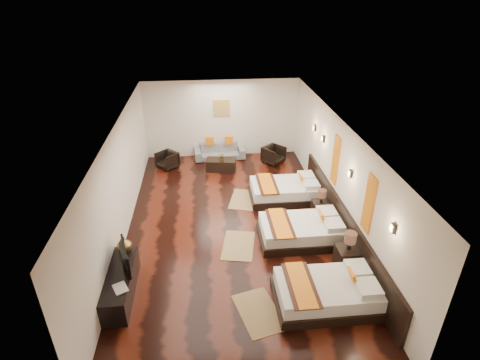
{
  "coord_description": "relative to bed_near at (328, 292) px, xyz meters",
  "views": [
    {
      "loc": [
        -0.62,
        -8.42,
        5.87
      ],
      "look_at": [
        0.26,
        0.55,
        1.1
      ],
      "focal_mm": 28.54,
      "sensor_mm": 36.0,
      "label": 1
    }
  ],
  "objects": [
    {
      "name": "armchair_right",
      "position": [
        0.09,
        6.71,
        0.04
      ],
      "size": [
        0.95,
        0.95,
        0.62
      ],
      "primitive_type": "imported",
      "rotation": [
        0.0,
        0.0,
        0.71
      ],
      "color": "black",
      "rests_on": "floor"
    },
    {
      "name": "coffee_table",
      "position": [
        -1.81,
        6.31,
        -0.07
      ],
      "size": [
        1.07,
        0.65,
        0.4
      ],
      "primitive_type": "cube",
      "rotation": [
        0.0,
        0.0,
        -0.16
      ],
      "color": "black",
      "rests_on": "floor"
    },
    {
      "name": "sconce_far",
      "position": [
        1.01,
        4.29,
        1.58
      ],
      "size": [
        0.07,
        0.12,
        0.18
      ],
      "color": "black",
      "rests_on": "right_wall"
    },
    {
      "name": "table_plant",
      "position": [
        -1.78,
        6.26,
        0.26
      ],
      "size": [
        0.28,
        0.26,
        0.25
      ],
      "primitive_type": "imported",
      "rotation": [
        0.0,
        0.0,
        -0.33
      ],
      "color": "#2A571D",
      "rests_on": "coffee_table"
    },
    {
      "name": "floor",
      "position": [
        -1.7,
        2.89,
        -0.27
      ],
      "size": [
        5.5,
        9.5,
        0.01
      ],
      "primitive_type": "cube",
      "color": "black",
      "rests_on": "ground"
    },
    {
      "name": "orange_panel_a",
      "position": [
        1.03,
        0.99,
        1.43
      ],
      "size": [
        0.04,
        0.4,
        1.3
      ],
      "primitive_type": "cube",
      "color": "#D86014",
      "rests_on": "right_wall"
    },
    {
      "name": "bed_near",
      "position": [
        0.0,
        0.0,
        0.0
      ],
      "size": [
        2.07,
        1.3,
        0.79
      ],
      "color": "black",
      "rests_on": "floor"
    },
    {
      "name": "orange_panel_b",
      "position": [
        1.03,
        3.19,
        1.43
      ],
      "size": [
        0.04,
        0.4,
        1.3
      ],
      "primitive_type": "cube",
      "color": "#D86014",
      "rests_on": "right_wall"
    },
    {
      "name": "right_wall",
      "position": [
        1.05,
        2.89,
        1.13
      ],
      "size": [
        0.01,
        9.5,
        2.8
      ],
      "primitive_type": "cube",
      "color": "silver",
      "rests_on": "floor"
    },
    {
      "name": "ceiling",
      "position": [
        -1.7,
        2.89,
        2.53
      ],
      "size": [
        5.5,
        9.5,
        0.01
      ],
      "primitive_type": "cube",
      "color": "white",
      "rests_on": "floor"
    },
    {
      "name": "figurine",
      "position": [
        -4.2,
        1.41,
        0.45
      ],
      "size": [
        0.42,
        0.42,
        0.34
      ],
      "primitive_type": "imported",
      "rotation": [
        0.0,
        0.0,
        0.34
      ],
      "color": "brown",
      "rests_on": "tv_console"
    },
    {
      "name": "sconce_near",
      "position": [
        1.01,
        -0.11,
        1.58
      ],
      "size": [
        0.07,
        0.12,
        0.18
      ],
      "color": "black",
      "rests_on": "right_wall"
    },
    {
      "name": "back_wall",
      "position": [
        -1.7,
        7.64,
        1.13
      ],
      "size": [
        5.5,
        0.01,
        2.8
      ],
      "primitive_type": "cube",
      "color": "silver",
      "rests_on": "floor"
    },
    {
      "name": "book",
      "position": [
        -4.2,
        0.15,
        0.29
      ],
      "size": [
        0.36,
        0.4,
        0.03
      ],
      "primitive_type": "imported",
      "rotation": [
        0.0,
        0.0,
        0.47
      ],
      "color": "black",
      "rests_on": "tv_console"
    },
    {
      "name": "bed_far",
      "position": [
        -0.0,
        4.21,
        -0.0
      ],
      "size": [
        2.06,
        1.29,
        0.79
      ],
      "color": "black",
      "rests_on": "floor"
    },
    {
      "name": "left_wall",
      "position": [
        -4.45,
        2.89,
        1.13
      ],
      "size": [
        0.01,
        9.5,
        2.8
      ],
      "primitive_type": "cube",
      "color": "silver",
      "rests_on": "floor"
    },
    {
      "name": "bed_mid",
      "position": [
        0.0,
        2.14,
        0.0
      ],
      "size": [
        2.09,
        1.31,
        0.8
      ],
      "color": "black",
      "rests_on": "floor"
    },
    {
      "name": "jute_mat_near",
      "position": [
        -1.42,
        -0.13,
        -0.26
      ],
      "size": [
        1.03,
        1.35,
        0.01
      ],
      "primitive_type": "cube",
      "rotation": [
        0.0,
        0.0,
        0.26
      ],
      "color": "#997B4E",
      "rests_on": "floor"
    },
    {
      "name": "nightstand_a",
      "position": [
        0.75,
        0.97,
        0.07
      ],
      "size": [
        0.5,
        0.5,
        0.98
      ],
      "color": "black",
      "rests_on": "floor"
    },
    {
      "name": "jute_mat_far",
      "position": [
        -1.25,
        4.24,
        -0.26
      ],
      "size": [
        1.03,
        1.35,
        0.01
      ],
      "primitive_type": "cube",
      "rotation": [
        0.0,
        0.0,
        -0.25
      ],
      "color": "#997B4E",
      "rests_on": "floor"
    },
    {
      "name": "nightstand_b",
      "position": [
        0.75,
        3.11,
        0.03
      ],
      "size": [
        0.43,
        0.43,
        0.85
      ],
      "color": "black",
      "rests_on": "floor"
    },
    {
      "name": "sconce_lounge",
      "position": [
        1.01,
        5.19,
        1.58
      ],
      "size": [
        0.07,
        0.12,
        0.18
      ],
      "color": "black",
      "rests_on": "right_wall"
    },
    {
      "name": "tv_console",
      "position": [
        -4.2,
        0.65,
        0.0
      ],
      "size": [
        0.5,
        1.8,
        0.55
      ],
      "primitive_type": "cube",
      "color": "black",
      "rests_on": "floor"
    },
    {
      "name": "tv",
      "position": [
        -4.15,
        0.84,
        0.54
      ],
      "size": [
        0.38,
        0.9,
        0.52
      ],
      "primitive_type": "imported",
      "rotation": [
        0.0,
        0.0,
        1.87
      ],
      "color": "black",
      "rests_on": "tv_console"
    },
    {
      "name": "sofa",
      "position": [
        -1.81,
        7.34,
        -0.0
      ],
      "size": [
        1.87,
        0.84,
        0.53
      ],
      "primitive_type": "imported",
      "rotation": [
        0.0,
        0.0,
        0.07
      ],
      "color": "slate",
      "rests_on": "floor"
    },
    {
      "name": "jute_mat_mid",
      "position": [
        -1.62,
        2.04,
        -0.26
      ],
      "size": [
        0.96,
        1.32,
        0.01
      ],
      "primitive_type": "cube",
      "rotation": [
        0.0,
        0.0,
        -0.19
      ],
      "color": "#997B4E",
      "rests_on": "floor"
    },
    {
      "name": "gold_artwork",
      "position": [
        -1.7,
        7.62,
        1.53
      ],
      "size": [
        0.6,
        0.04,
        0.6
      ],
      "primitive_type": "cube",
      "color": "#AD873F",
      "rests_on": "back_wall"
    },
    {
      "name": "sconce_mid",
      "position": [
        1.01,
        2.09,
        1.58
      ],
      "size": [
        0.07,
        0.12,
        0.18
      ],
      "color": "black",
      "rests_on": "right_wall"
    },
    {
      "name": "headboard_panel",
      "position": [
        1.01,
        2.09,
        0.18
      ],
      "size": [
        0.08,
        6.6,
        0.9
      ],
      "primitive_type": "cube",
      "color": "black",
      "rests_on": "floor"
    },
    {
      "name": "armchair_left",
      "position": [
        -3.66,
        6.67,
        0.02
      ],
      "size": [
        0.89,
        0.89,
        0.58
      ],
      "primitive_type": "imported",
      "rotation": [
        0.0,
        0.0,
        -0.81
      ],
      "color": "black",
      "rests_on": "floor"
    }
  ]
}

